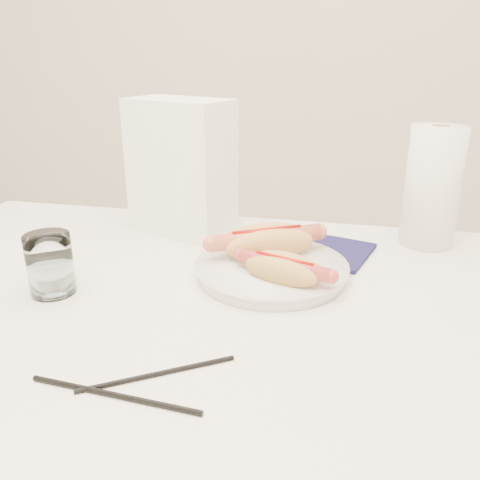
% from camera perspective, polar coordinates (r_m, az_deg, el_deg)
% --- Properties ---
extents(table, '(1.20, 0.80, 0.75)m').
position_cam_1_polar(table, '(0.83, -6.27, -9.88)').
color(table, white).
rests_on(table, ground).
extents(plate, '(0.32, 0.32, 0.02)m').
position_cam_1_polar(plate, '(0.85, 3.57, -3.52)').
color(plate, white).
rests_on(plate, table).
extents(hotdog_left, '(0.19, 0.15, 0.05)m').
position_cam_1_polar(hotdog_left, '(0.88, 3.04, -0.23)').
color(hotdog_left, '#E2A25A').
rests_on(hotdog_left, plate).
extents(hotdog_right, '(0.15, 0.10, 0.04)m').
position_cam_1_polar(hotdog_right, '(0.79, 5.06, -3.32)').
color(hotdog_right, tan).
rests_on(hotdog_right, plate).
extents(water_glass, '(0.07, 0.07, 0.10)m').
position_cam_1_polar(water_glass, '(0.84, -20.82, -2.59)').
color(water_glass, silver).
rests_on(water_glass, table).
extents(chopstick_near, '(0.16, 0.11, 0.01)m').
position_cam_1_polar(chopstick_near, '(0.62, -9.35, -14.80)').
color(chopstick_near, black).
rests_on(chopstick_near, table).
extents(chopstick_far, '(0.21, 0.02, 0.01)m').
position_cam_1_polar(chopstick_far, '(0.60, -14.12, -16.72)').
color(chopstick_far, black).
rests_on(chopstick_far, table).
extents(napkin_box, '(0.23, 0.18, 0.27)m').
position_cam_1_polar(napkin_box, '(1.03, -6.71, 8.15)').
color(napkin_box, white).
rests_on(napkin_box, table).
extents(navy_napkin, '(0.18, 0.18, 0.01)m').
position_cam_1_polar(navy_napkin, '(0.96, 10.04, -1.24)').
color(navy_napkin, '#14133D').
rests_on(navy_napkin, table).
extents(paper_towel_roll, '(0.13, 0.13, 0.23)m').
position_cam_1_polar(paper_towel_roll, '(1.03, 21.06, 5.65)').
color(paper_towel_roll, white).
rests_on(paper_towel_roll, table).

